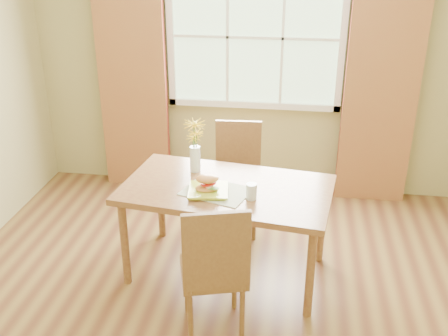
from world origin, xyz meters
TOP-DOWN VIEW (x-y plane):
  - room at (0.00, 0.00)m, footprint 4.24×3.84m
  - window at (0.00, 1.87)m, footprint 1.62×0.06m
  - curtain_left at (-1.15, 1.78)m, footprint 0.65×0.08m
  - curtain_right at (1.15, 1.78)m, footprint 0.65×0.08m
  - dining_table at (-0.05, 0.39)m, footprint 1.58×1.02m
  - chair_near at (-0.03, -0.31)m, footprint 0.49×0.49m
  - chair_far at (-0.06, 1.09)m, footprint 0.41×0.41m
  - placemat at (-0.11, 0.30)m, footprint 0.53×0.45m
  - plate at (-0.17, 0.28)m, footprint 0.31×0.31m
  - croissant_sandwich at (-0.17, 0.27)m, footprint 0.19×0.15m
  - water_glass at (0.14, 0.23)m, footprint 0.07×0.07m
  - flower_vase at (-0.32, 0.62)m, footprint 0.17×0.17m

SIDE VIEW (x-z plane):
  - chair_far at x=-0.06m, z-range 0.04..0.98m
  - chair_near at x=-0.03m, z-range 0.05..1.01m
  - dining_table at x=-0.05m, z-range 0.29..1.01m
  - placemat at x=-0.11m, z-range 0.72..0.73m
  - plate at x=-0.17m, z-range 0.73..0.74m
  - water_glass at x=0.14m, z-range 0.72..0.83m
  - croissant_sandwich at x=-0.17m, z-range 0.74..0.86m
  - flower_vase at x=-0.32m, z-range 0.76..1.17m
  - curtain_left at x=-1.15m, z-range 0.00..2.20m
  - curtain_right at x=1.15m, z-range 0.00..2.20m
  - room at x=0.00m, z-range -0.02..2.72m
  - window at x=0.00m, z-range 0.84..2.16m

